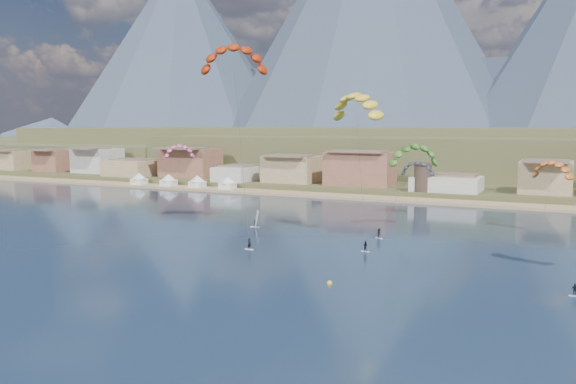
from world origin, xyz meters
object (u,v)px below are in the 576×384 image
(kitesurfer_yellow, at_px, (357,103))
(kitesurfer_green, at_px, (414,152))
(watchtower, at_px, (423,177))
(kitesurfer_red, at_px, (234,55))
(buoy, at_px, (330,283))
(windsurfer, at_px, (256,222))

(kitesurfer_yellow, height_order, kitesurfer_green, kitesurfer_yellow)
(watchtower, xyz_separation_m, kitesurfer_red, (-21.39, -72.71, 29.36))
(kitesurfer_yellow, distance_m, buoy, 42.32)
(watchtower, relative_size, kitesurfer_red, 0.21)
(windsurfer, distance_m, buoy, 48.07)
(kitesurfer_red, height_order, buoy, kitesurfer_red)
(kitesurfer_yellow, height_order, windsurfer, kitesurfer_yellow)
(watchtower, distance_m, windsurfer, 69.25)
(kitesurfer_red, relative_size, kitesurfer_green, 2.00)
(watchtower, relative_size, kitesurfer_green, 0.42)
(kitesurfer_green, bearing_deg, watchtower, 101.08)
(watchtower, xyz_separation_m, buoy, (11.11, -102.16, -6.24))
(kitesurfer_green, relative_size, windsurfer, 5.55)
(kitesurfer_red, relative_size, windsurfer, 11.08)
(windsurfer, bearing_deg, kitesurfer_yellow, -8.61)
(kitesurfer_yellow, bearing_deg, windsurfer, 171.39)
(kitesurfer_yellow, distance_m, kitesurfer_green, 18.80)
(kitesurfer_yellow, xyz_separation_m, kitesurfer_green, (7.41, 14.25, -9.77))
(kitesurfer_yellow, bearing_deg, watchtower, 92.82)
(kitesurfer_yellow, xyz_separation_m, buoy, (7.69, -32.59, -25.89))
(watchtower, height_order, kitesurfer_red, kitesurfer_red)
(buoy, bearing_deg, kitesurfer_green, 90.34)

